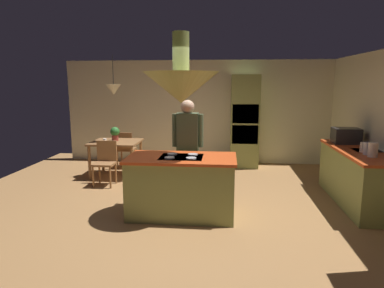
% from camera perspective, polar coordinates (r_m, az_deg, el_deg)
% --- Properties ---
extents(ground, '(8.16, 8.16, 0.00)m').
position_cam_1_polar(ground, '(5.60, -1.45, -10.83)').
color(ground, '#9E7042').
extents(wall_back, '(6.80, 0.10, 2.55)m').
position_cam_1_polar(wall_back, '(8.70, 1.33, 5.34)').
color(wall_back, beige).
rests_on(wall_back, ground).
extents(kitchen_island, '(1.64, 0.90, 0.93)m').
position_cam_1_polar(kitchen_island, '(5.27, -1.74, -6.93)').
color(kitchen_island, '#8C934C').
rests_on(kitchen_island, ground).
extents(counter_run_right, '(0.73, 2.19, 0.91)m').
position_cam_1_polar(counter_run_right, '(6.38, 25.63, -4.85)').
color(counter_run_right, '#8C934C').
rests_on(counter_run_right, ground).
extents(oven_tower, '(0.66, 0.62, 2.19)m').
position_cam_1_polar(oven_tower, '(8.30, 8.72, 3.73)').
color(oven_tower, '#8C934C').
rests_on(oven_tower, ground).
extents(dining_table, '(1.02, 0.90, 0.76)m').
position_cam_1_polar(dining_table, '(7.59, -12.50, -0.33)').
color(dining_table, '#94633A').
rests_on(dining_table, ground).
extents(person_at_island, '(0.53, 0.23, 1.72)m').
position_cam_1_polar(person_at_island, '(5.83, -0.72, 0.16)').
color(person_at_island, tan).
rests_on(person_at_island, ground).
extents(range_hood, '(1.10, 1.10, 1.00)m').
position_cam_1_polar(range_hood, '(5.03, -1.83, 9.66)').
color(range_hood, '#8C934C').
extents(pendant_light_over_table, '(0.32, 0.32, 0.82)m').
position_cam_1_polar(pendant_light_over_table, '(7.47, -12.86, 8.80)').
color(pendant_light_over_table, beige).
extents(chair_facing_island, '(0.40, 0.40, 0.87)m').
position_cam_1_polar(chair_facing_island, '(7.00, -14.15, -2.55)').
color(chair_facing_island, '#94633A').
rests_on(chair_facing_island, ground).
extents(chair_by_back_wall, '(0.40, 0.40, 0.87)m').
position_cam_1_polar(chair_by_back_wall, '(8.25, -11.02, -0.52)').
color(chair_by_back_wall, '#94633A').
rests_on(chair_by_back_wall, ground).
extents(potted_plant_on_table, '(0.20, 0.20, 0.30)m').
position_cam_1_polar(potted_plant_on_table, '(7.64, -12.65, 1.80)').
color(potted_plant_on_table, '#99382D').
rests_on(potted_plant_on_table, dining_table).
extents(cup_on_table, '(0.07, 0.07, 0.09)m').
position_cam_1_polar(cup_on_table, '(7.41, -14.26, 0.51)').
color(cup_on_table, white).
rests_on(cup_on_table, dining_table).
extents(canister_flour, '(0.14, 0.14, 0.22)m').
position_cam_1_polar(canister_flour, '(5.78, 27.80, -0.87)').
color(canister_flour, silver).
rests_on(canister_flour, counter_run_right).
extents(canister_sugar, '(0.14, 0.14, 0.19)m').
position_cam_1_polar(canister_sugar, '(5.94, 27.15, -0.67)').
color(canister_sugar, silver).
rests_on(canister_sugar, counter_run_right).
extents(canister_tea, '(0.10, 0.10, 0.16)m').
position_cam_1_polar(canister_tea, '(6.11, 26.53, -0.49)').
color(canister_tea, silver).
rests_on(canister_tea, counter_run_right).
extents(microwave_on_counter, '(0.46, 0.36, 0.28)m').
position_cam_1_polar(microwave_on_counter, '(6.86, 24.18, 1.26)').
color(microwave_on_counter, '#232326').
rests_on(microwave_on_counter, counter_run_right).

